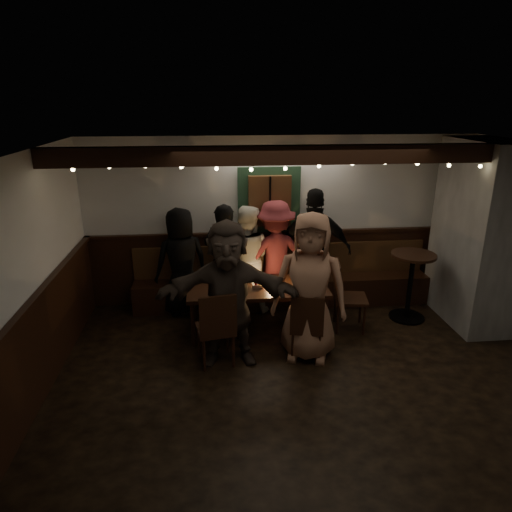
{
  "coord_description": "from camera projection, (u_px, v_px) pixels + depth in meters",
  "views": [
    {
      "loc": [
        -1.07,
        -4.32,
        3.12
      ],
      "look_at": [
        -0.48,
        1.6,
        1.05
      ],
      "focal_mm": 32.0,
      "sensor_mm": 36.0,
      "label": 1
    }
  ],
  "objects": [
    {
      "name": "room",
      "position": [
        369.0,
        255.0,
        6.26
      ],
      "size": [
        6.02,
        5.01,
        2.62
      ],
      "color": "black",
      "rests_on": "ground"
    },
    {
      "name": "dining_table",
      "position": [
        257.0,
        290.0,
        6.25
      ],
      "size": [
        1.9,
        0.81,
        0.82
      ],
      "color": "black",
      "rests_on": "ground"
    },
    {
      "name": "chair_near_left",
      "position": [
        217.0,
        325.0,
        5.44
      ],
      "size": [
        0.51,
        0.51,
        0.97
      ],
      "color": "black",
      "rests_on": "ground"
    },
    {
      "name": "chair_near_right",
      "position": [
        307.0,
        324.0,
        5.58
      ],
      "size": [
        0.48,
        0.48,
        0.89
      ],
      "color": "black",
      "rests_on": "ground"
    },
    {
      "name": "chair_end",
      "position": [
        344.0,
        292.0,
        6.35
      ],
      "size": [
        0.52,
        0.52,
        0.99
      ],
      "color": "black",
      "rests_on": "ground"
    },
    {
      "name": "high_top",
      "position": [
        411.0,
        278.0,
        6.62
      ],
      "size": [
        0.63,
        0.63,
        1.01
      ],
      "color": "black",
      "rests_on": "ground"
    },
    {
      "name": "person_a",
      "position": [
        182.0,
        262.0,
        6.76
      ],
      "size": [
        0.93,
        0.76,
        1.63
      ],
      "primitive_type": "imported",
      "rotation": [
        0.0,
        0.0,
        3.5
      ],
      "color": "black",
      "rests_on": "ground"
    },
    {
      "name": "person_b",
      "position": [
        225.0,
        260.0,
        6.75
      ],
      "size": [
        0.7,
        0.55,
        1.69
      ],
      "primitive_type": "imported",
      "rotation": [
        0.0,
        0.0,
        2.88
      ],
      "color": "black",
      "rests_on": "ground"
    },
    {
      "name": "person_c",
      "position": [
        246.0,
        259.0,
        6.88
      ],
      "size": [
        0.88,
        0.73,
        1.64
      ],
      "primitive_type": "imported",
      "rotation": [
        0.0,
        0.0,
        3.0
      ],
      "color": "silver",
      "rests_on": "ground"
    },
    {
      "name": "person_d",
      "position": [
        275.0,
        256.0,
        6.92
      ],
      "size": [
        1.2,
        0.83,
        1.7
      ],
      "primitive_type": "imported",
      "rotation": [
        0.0,
        0.0,
        3.34
      ],
      "color": "maroon",
      "rests_on": "ground"
    },
    {
      "name": "person_e",
      "position": [
        314.0,
        250.0,
        6.9
      ],
      "size": [
        1.17,
        0.68,
        1.88
      ],
      "primitive_type": "imported",
      "rotation": [
        0.0,
        0.0,
        2.93
      ],
      "color": "black",
      "rests_on": "ground"
    },
    {
      "name": "person_f",
      "position": [
        228.0,
        294.0,
        5.45
      ],
      "size": [
        1.7,
        0.63,
        1.81
      ],
      "primitive_type": "imported",
      "rotation": [
        0.0,
        0.0,
        -0.06
      ],
      "color": "#382D26",
      "rests_on": "ground"
    },
    {
      "name": "person_g",
      "position": [
        310.0,
        287.0,
        5.54
      ],
      "size": [
        1.05,
        0.83,
        1.88
      ],
      "primitive_type": "imported",
      "rotation": [
        0.0,
        0.0,
        -0.28
      ],
      "color": "#A06E53",
      "rests_on": "ground"
    }
  ]
}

